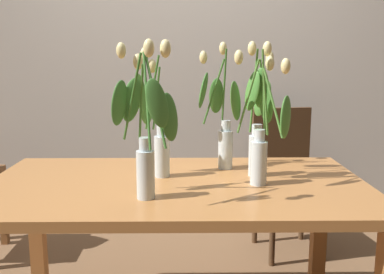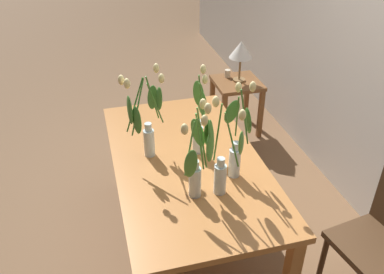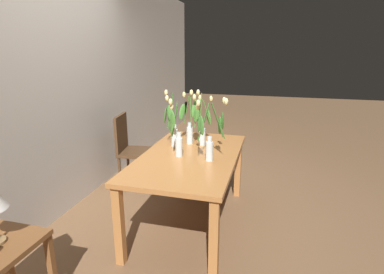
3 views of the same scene
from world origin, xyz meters
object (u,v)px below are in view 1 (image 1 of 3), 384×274
at_px(tulip_vase_0, 221,127).
at_px(dining_chair, 286,171).
at_px(tulip_vase_3, 156,134).
at_px(tulip_vase_2, 261,127).
at_px(dining_table, 177,203).
at_px(tulip_vase_4, 144,134).
at_px(tulip_vase_1, 257,132).

bearing_deg(tulip_vase_0, dining_chair, 56.66).
relative_size(tulip_vase_0, tulip_vase_3, 1.05).
distance_m(tulip_vase_2, tulip_vase_3, 0.46).
height_order(dining_table, tulip_vase_3, tulip_vase_3).
bearing_deg(dining_chair, tulip_vase_3, -131.46).
relative_size(tulip_vase_0, dining_chair, 0.63).
relative_size(tulip_vase_2, dining_chair, 0.63).
bearing_deg(tulip_vase_3, tulip_vase_0, 25.80).
bearing_deg(tulip_vase_0, tulip_vase_4, -124.07).
bearing_deg(tulip_vase_3, tulip_vase_1, 0.25).
bearing_deg(dining_table, dining_chair, 54.92).
bearing_deg(dining_table, tulip_vase_2, -4.28).
bearing_deg(tulip_vase_2, dining_chair, 71.06).
distance_m(tulip_vase_1, dining_chair, 1.03).
height_order(tulip_vase_2, tulip_vase_3, tulip_vase_2).
distance_m(tulip_vase_0, tulip_vase_1, 0.20).
xyz_separation_m(tulip_vase_2, dining_chair, (0.35, 1.01, -0.45)).
bearing_deg(tulip_vase_2, dining_table, 175.72).
xyz_separation_m(tulip_vase_0, dining_chair, (0.49, 0.74, -0.41)).
bearing_deg(dining_chair, tulip_vase_1, -111.09).
height_order(dining_table, tulip_vase_2, tulip_vase_2).
xyz_separation_m(tulip_vase_1, tulip_vase_2, (-0.01, -0.13, 0.04)).
bearing_deg(tulip_vase_0, dining_table, -129.96).
xyz_separation_m(dining_table, tulip_vase_4, (-0.11, -0.22, 0.33)).
xyz_separation_m(tulip_vase_1, tulip_vase_4, (-0.46, -0.32, 0.05)).
height_order(tulip_vase_3, dining_chair, tulip_vase_3).
xyz_separation_m(dining_table, dining_chair, (0.69, 0.99, -0.12)).
bearing_deg(tulip_vase_1, dining_chair, 68.91).
height_order(dining_table, tulip_vase_0, tulip_vase_0).
relative_size(dining_table, tulip_vase_3, 2.85).
relative_size(tulip_vase_3, tulip_vase_4, 0.97).
relative_size(tulip_vase_0, tulip_vase_2, 1.01).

